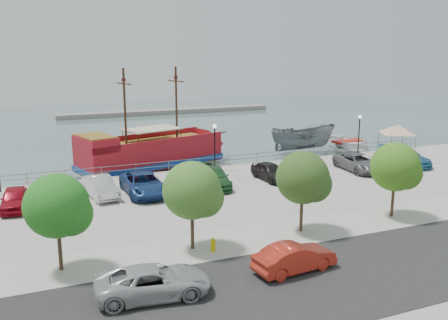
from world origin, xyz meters
name	(u,v)px	position (x,y,z in m)	size (l,w,h in m)	color
ground	(245,200)	(0.00, 0.00, -1.00)	(160.00, 160.00, 0.00)	#405555
street	(380,267)	(0.00, -16.00, 0.01)	(100.00, 8.00, 0.04)	black
sidewalk	(315,229)	(0.00, -10.00, 0.01)	(100.00, 4.00, 0.05)	#A19B8F
seawall_railing	(210,162)	(0.00, 7.80, 0.53)	(50.00, 0.06, 1.00)	slate
far_shore	(167,112)	(10.00, 55.00, -0.60)	(40.00, 3.00, 0.80)	gray
pirate_ship	(162,152)	(-3.16, 13.01, 0.78)	(17.15, 8.99, 10.62)	maroon
patrol_boat	(303,140)	(14.15, 14.20, 0.51)	(2.94, 7.82, 3.03)	slate
speedboat	(349,144)	(20.03, 13.35, -0.21)	(5.47, 7.66, 1.59)	white
dock_west	(62,187)	(-13.24, 9.20, -0.80)	(6.84, 1.96, 0.39)	#666059
dock_mid	(268,166)	(6.96, 9.20, -0.79)	(7.46, 2.13, 0.43)	slate
dock_east	(348,158)	(16.88, 9.20, -0.81)	(6.53, 1.87, 0.37)	gray
canopy_tent	(398,125)	(20.11, 5.44, 3.19)	(5.61, 5.61, 3.67)	slate
street_van	(153,282)	(-11.43, -14.48, 0.72)	(2.40, 5.19, 1.44)	#ABADAE
street_sedan	(295,258)	(-4.24, -14.66, 0.72)	(1.52, 4.36, 1.44)	#B2281A
fire_hydrant	(213,244)	(-7.09, -10.80, 0.43)	(0.27, 0.27, 0.78)	#D4BD02
lamp_post_mid	(215,139)	(0.00, 6.50, 2.94)	(0.36, 0.36, 4.28)	black
lamp_post_right	(359,128)	(16.00, 6.50, 2.94)	(0.36, 0.36, 4.28)	black
tree_b	(60,208)	(-14.85, -10.07, 3.30)	(3.30, 3.20, 5.00)	#473321
tree_c	(195,192)	(-7.85, -10.07, 3.30)	(3.30, 3.20, 5.00)	#473321
tree_d	(305,179)	(-0.85, -10.07, 3.30)	(3.30, 3.20, 5.00)	#473321
tree_e	(398,168)	(6.15, -10.07, 3.30)	(3.30, 3.20, 5.00)	#473321
parked_car_a	(15,199)	(-16.98, 1.49, 0.76)	(1.80, 4.47, 1.52)	#A00B1B
parked_car_b	(100,187)	(-11.01, 2.20, 0.79)	(1.67, 4.79, 1.58)	#B9B9BA
parked_car_c	(143,184)	(-7.88, 1.57, 0.82)	(2.74, 5.93, 1.65)	navy
parked_car_d	(214,177)	(-2.06, 1.48, 0.77)	(2.16, 5.32, 1.54)	#25592B
parked_car_e	(270,171)	(3.08, 1.58, 0.75)	(1.78, 4.42, 1.51)	black
parked_car_g	(359,162)	(12.03, 1.28, 0.78)	(2.59, 5.61, 1.56)	slate
parked_car_h	(405,157)	(17.65, 1.47, 0.82)	(2.29, 5.63, 1.63)	teal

